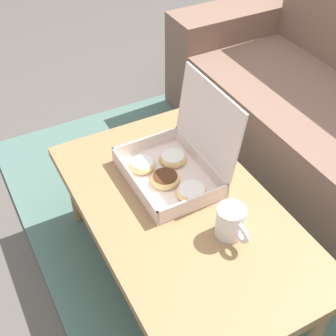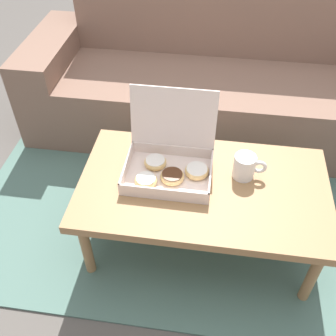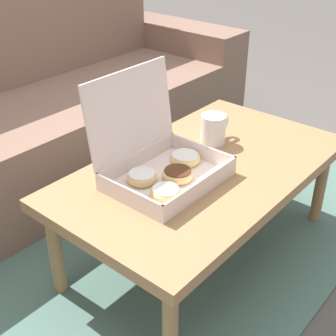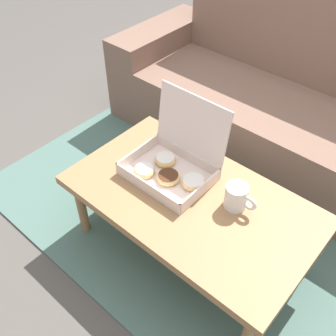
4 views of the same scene
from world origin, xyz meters
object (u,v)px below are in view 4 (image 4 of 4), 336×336
(couch, at_px, (297,113))
(pastry_box, at_px, (173,163))
(coffee_table, at_px, (191,203))
(coffee_mug, at_px, (237,197))

(couch, relative_size, pastry_box, 6.03)
(couch, distance_m, pastry_box, 0.91)
(coffee_table, relative_size, pastry_box, 2.87)
(coffee_table, distance_m, pastry_box, 0.19)
(couch, height_order, coffee_mug, couch)
(coffee_mug, bearing_deg, pastry_box, -176.77)
(pastry_box, distance_m, coffee_mug, 0.32)
(coffee_table, bearing_deg, coffee_mug, 25.47)
(couch, xyz_separation_m, coffee_table, (0.00, -0.95, 0.04))
(pastry_box, bearing_deg, coffee_mug, 3.23)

